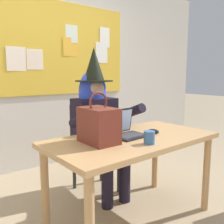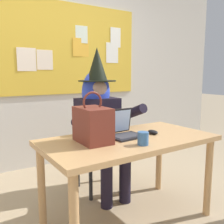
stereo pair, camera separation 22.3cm
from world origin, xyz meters
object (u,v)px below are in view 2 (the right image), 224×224
(chair_at_desk, at_px, (95,141))
(handbag, at_px, (93,124))
(person_costumed, at_px, (100,116))
(laptop, at_px, (123,130))
(computer_mouse, at_px, (153,132))
(desk_main, at_px, (129,149))
(coffee_mug, at_px, (143,138))

(chair_at_desk, bearing_deg, handbag, -26.14)
(chair_at_desk, bearing_deg, person_costumed, -0.08)
(laptop, height_order, computer_mouse, laptop)
(desk_main, relative_size, chair_at_desk, 1.55)
(coffee_mug, bearing_deg, handbag, 136.97)
(handbag, relative_size, coffee_mug, 3.98)
(laptop, relative_size, computer_mouse, 2.78)
(handbag, bearing_deg, chair_at_desk, 60.85)
(handbag, bearing_deg, computer_mouse, -4.37)
(laptop, bearing_deg, computer_mouse, -20.80)
(laptop, relative_size, handbag, 0.76)
(person_costumed, distance_m, computer_mouse, 0.63)
(person_costumed, bearing_deg, coffee_mug, -5.10)
(handbag, xyz_separation_m, coffee_mug, (0.27, -0.25, -0.09))
(laptop, distance_m, computer_mouse, 0.26)
(chair_at_desk, distance_m, person_costumed, 0.32)
(person_costumed, relative_size, laptop, 5.12)
(coffee_mug, bearing_deg, chair_at_desk, 83.26)
(desk_main, bearing_deg, person_costumed, 83.60)
(chair_at_desk, relative_size, computer_mouse, 8.69)
(desk_main, bearing_deg, coffee_mug, -99.70)
(desk_main, height_order, coffee_mug, coffee_mug)
(handbag, bearing_deg, desk_main, -6.89)
(coffee_mug, bearing_deg, desk_main, 80.30)
(desk_main, relative_size, laptop, 4.84)
(desk_main, distance_m, coffee_mug, 0.26)
(person_costumed, xyz_separation_m, computer_mouse, (0.17, -0.60, -0.07))
(desk_main, height_order, laptop, laptop)
(laptop, relative_size, coffee_mug, 3.04)
(desk_main, xyz_separation_m, computer_mouse, (0.24, -0.00, 0.11))
(chair_at_desk, relative_size, coffee_mug, 9.52)
(person_costumed, relative_size, handbag, 3.91)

